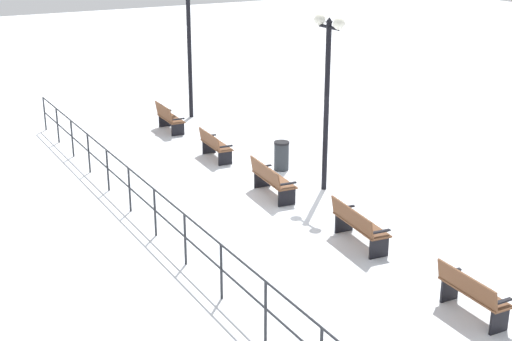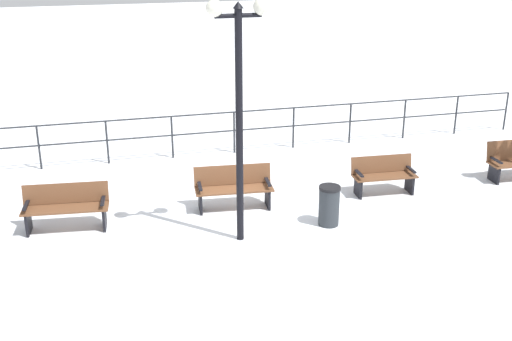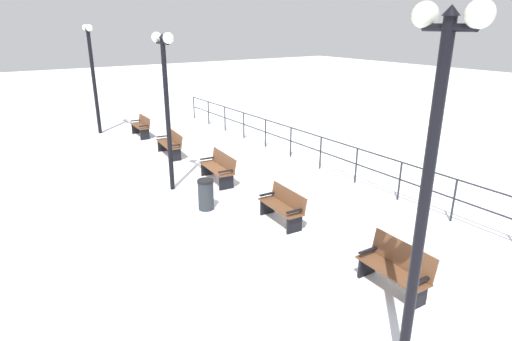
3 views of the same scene
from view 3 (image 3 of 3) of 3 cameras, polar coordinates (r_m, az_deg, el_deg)
The scene contains 11 objects.
ground_plane at distance 13.28m, azimuth -5.79°, elevation -1.63°, with size 80.00×80.00×0.00m, color white.
bench_nearest at distance 19.25m, azimuth -15.15°, elevation 5.83°, with size 0.54×1.46×0.88m.
bench_second at distance 16.10m, azimuth -11.42°, elevation 3.60°, with size 0.72×1.70×0.89m.
bench_third at distance 13.21m, azimuth -5.03°, elevation 0.43°, with size 0.71×1.68×0.89m.
bench_fourth at distance 10.50m, azimuth 3.63°, elevation -4.76°, with size 0.60×1.44×0.83m.
bench_fifth at distance 8.36m, azimuth 18.23°, elevation -12.29°, with size 0.60×1.42×0.91m.
lamppost_near at distance 20.05m, azimuth -21.19°, elevation 13.13°, with size 0.28×0.92×4.67m.
lamppost_middle at distance 12.19m, azimuth -12.07°, elevation 11.28°, with size 0.29×1.11×4.48m.
lamppost_far at distance 5.49m, azimuth 22.63°, elevation 3.12°, with size 0.30×0.95×4.93m.
waterfront_railing at distance 15.01m, azimuth 6.63°, elevation 3.80°, with size 0.05×17.99×1.13m.
trash_bin at distance 11.29m, azimuth -6.76°, elevation -3.22°, with size 0.43×0.43×0.82m.
Camera 3 is at (5.71, 11.03, 4.68)m, focal length 29.75 mm.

